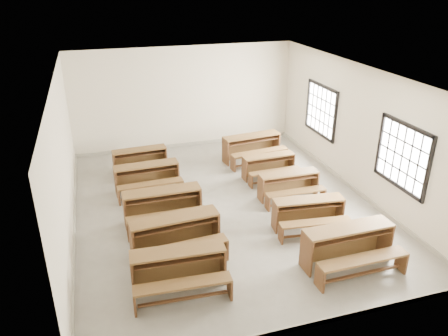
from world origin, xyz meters
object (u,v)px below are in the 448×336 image
object	(u,v)px
desk_set_6	(309,212)
desk_set_8	(269,165)
desk_set_2	(163,204)
desk_set_3	(147,176)
desk_set_0	(179,267)
desk_set_9	(252,146)
desk_set_4	(140,159)
desk_set_7	(289,184)
desk_set_1	(176,233)
desk_set_5	(349,244)

from	to	relation	value
desk_set_6	desk_set_8	xyz separation A→B (m)	(0.17, 2.69, -0.03)
desk_set_2	desk_set_3	bearing A→B (deg)	94.12
desk_set_2	desk_set_3	world-z (taller)	desk_set_2
desk_set_0	desk_set_9	bearing A→B (deg)	60.54
desk_set_2	desk_set_3	xyz separation A→B (m)	(-0.13, 1.65, -0.03)
desk_set_4	desk_set_7	xyz separation A→B (m)	(3.35, -2.70, 0.00)
desk_set_3	desk_set_6	bearing A→B (deg)	-44.68
desk_set_0	desk_set_4	xyz separation A→B (m)	(-0.03, 5.27, -0.05)
desk_set_6	desk_set_7	size ratio (longest dim) A/B	1.08
desk_set_1	desk_set_5	xyz separation A→B (m)	(3.08, -1.34, 0.00)
desk_set_4	desk_set_5	world-z (taller)	desk_set_5
desk_set_4	desk_set_7	world-z (taller)	desk_set_7
desk_set_2	desk_set_8	distance (m)	3.52
desk_set_1	desk_set_2	xyz separation A→B (m)	(-0.04, 1.27, -0.01)
desk_set_1	desk_set_6	xyz separation A→B (m)	(2.97, 0.08, -0.06)
desk_set_5	desk_set_4	bearing A→B (deg)	119.59
desk_set_4	desk_set_1	bearing A→B (deg)	-91.15
desk_set_1	desk_set_9	xyz separation A→B (m)	(3.13, 4.07, -0.01)
desk_set_6	desk_set_8	bearing A→B (deg)	92.90
desk_set_2	desk_set_8	world-z (taller)	desk_set_2
desk_set_3	desk_set_5	distance (m)	5.36
desk_set_2	desk_set_3	distance (m)	1.65
desk_set_1	desk_set_5	distance (m)	3.36
desk_set_1	desk_set_3	world-z (taller)	desk_set_1
desk_set_3	desk_set_9	xyz separation A→B (m)	(3.30, 1.16, 0.03)
desk_set_1	desk_set_6	size ratio (longest dim) A/B	1.13
desk_set_9	desk_set_6	bearing A→B (deg)	-98.97
desk_set_6	desk_set_8	world-z (taller)	desk_set_6
desk_set_0	desk_set_2	world-z (taller)	desk_set_2
desk_set_9	desk_set_5	bearing A→B (deg)	-97.17
desk_set_7	desk_set_9	world-z (taller)	desk_set_9
desk_set_3	desk_set_7	distance (m)	3.61
desk_set_5	desk_set_6	xyz separation A→B (m)	(-0.11, 1.42, -0.06)
desk_set_1	desk_set_8	distance (m)	4.19
desk_set_4	desk_set_9	xyz separation A→B (m)	(3.32, -0.13, 0.07)
desk_set_0	desk_set_5	size ratio (longest dim) A/B	0.96
desk_set_3	desk_set_5	xyz separation A→B (m)	(3.25, -4.26, 0.04)
desk_set_5	desk_set_7	world-z (taller)	desk_set_5
desk_set_0	desk_set_8	world-z (taller)	desk_set_0
desk_set_0	desk_set_5	distance (m)	3.25
desk_set_0	desk_set_6	bearing A→B (deg)	23.24
desk_set_3	desk_set_6	xyz separation A→B (m)	(3.14, -2.84, -0.02)
desk_set_7	desk_set_9	size ratio (longest dim) A/B	0.82
desk_set_3	desk_set_9	distance (m)	3.49
desk_set_7	desk_set_6	bearing A→B (deg)	-97.02
desk_set_1	desk_set_5	size ratio (longest dim) A/B	1.02
desk_set_2	desk_set_7	bearing A→B (deg)	3.85
desk_set_2	desk_set_8	size ratio (longest dim) A/B	1.18
desk_set_0	desk_set_7	distance (m)	4.19
desk_set_4	desk_set_7	size ratio (longest dim) A/B	1.02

